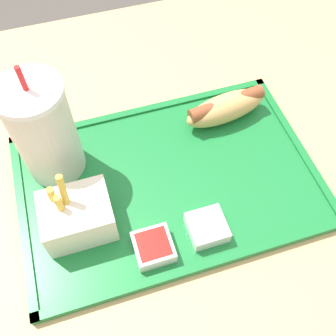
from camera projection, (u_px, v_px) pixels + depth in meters
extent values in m
plane|color=#4C4742|center=(156.00, 310.00, 1.21)|extent=(8.00, 8.00, 0.00)
cube|color=tan|center=(152.00, 271.00, 0.90)|extent=(1.22, 0.89, 0.74)
cube|color=#197233|center=(168.00, 181.00, 0.60)|extent=(0.44, 0.30, 0.01)
cube|color=#197233|center=(200.00, 266.00, 0.52)|extent=(0.44, 0.01, 0.00)
cube|color=#197233|center=(143.00, 110.00, 0.66)|extent=(0.44, 0.01, 0.00)
cube|color=#197233|center=(22.00, 217.00, 0.55)|extent=(0.01, 0.30, 0.00)
cube|color=#197233|center=(297.00, 144.00, 0.62)|extent=(0.01, 0.30, 0.00)
cylinder|color=silver|center=(45.00, 133.00, 0.54)|extent=(0.09, 0.09, 0.15)
cylinder|color=white|center=(27.00, 92.00, 0.47)|extent=(0.09, 0.09, 0.01)
cylinder|color=red|center=(22.00, 78.00, 0.45)|extent=(0.01, 0.01, 0.03)
ellipsoid|color=tan|center=(226.00, 108.00, 0.64)|extent=(0.15, 0.07, 0.05)
cylinder|color=brown|center=(226.00, 104.00, 0.63)|extent=(0.13, 0.04, 0.02)
cube|color=silver|center=(78.00, 216.00, 0.53)|extent=(0.09, 0.07, 0.06)
cylinder|color=gold|center=(53.00, 200.00, 0.51)|extent=(0.02, 0.02, 0.06)
cylinder|color=gold|center=(62.00, 211.00, 0.50)|extent=(0.01, 0.01, 0.06)
cylinder|color=gold|center=(65.00, 198.00, 0.50)|extent=(0.02, 0.02, 0.08)
cube|color=silver|center=(207.00, 227.00, 0.54)|extent=(0.05, 0.05, 0.02)
cube|color=white|center=(208.00, 224.00, 0.53)|extent=(0.04, 0.04, 0.00)
cube|color=silver|center=(153.00, 247.00, 0.52)|extent=(0.05, 0.05, 0.02)
cube|color=#B21914|center=(153.00, 244.00, 0.51)|extent=(0.04, 0.04, 0.00)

